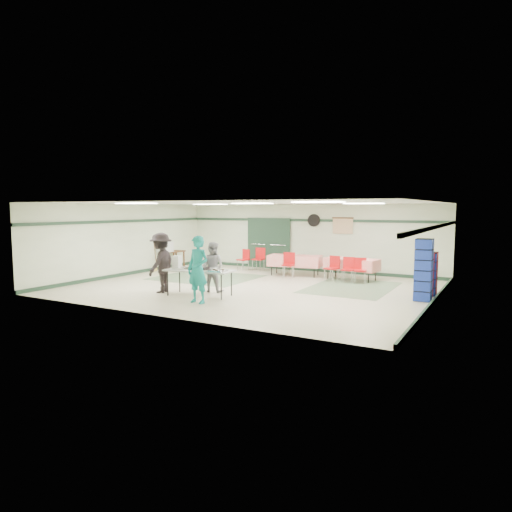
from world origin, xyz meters
The scene contains 42 objects.
floor centered at (0.00, 0.00, 0.00)m, with size 11.00×11.00×0.00m, color #BFB199.
ceiling centered at (0.00, 0.00, 2.70)m, with size 11.00×11.00×0.00m, color white.
wall_back centered at (0.00, 4.50, 1.35)m, with size 11.00×11.00×0.00m, color beige.
wall_front centered at (0.00, -4.50, 1.35)m, with size 11.00×11.00×0.00m, color beige.
wall_left centered at (-5.50, 0.00, 1.35)m, with size 9.00×9.00×0.00m, color beige.
wall_right centered at (5.50, 0.00, 1.35)m, with size 9.00×9.00×0.00m, color beige.
trim_back centered at (0.00, 4.47, 2.05)m, with size 11.00×0.06×0.10m, color #1E3727.
baseboard_back centered at (0.00, 4.47, 0.06)m, with size 11.00×0.06×0.12m, color #1E3727.
trim_left centered at (-5.47, 0.00, 2.05)m, with size 9.00×0.06×0.10m, color #1E3727.
baseboard_left centered at (-5.47, 0.00, 0.06)m, with size 9.00×0.06×0.12m, color #1E3727.
trim_right centered at (5.47, 0.00, 2.05)m, with size 9.00×0.06×0.10m, color #1E3727.
baseboard_right centered at (5.47, 0.00, 0.06)m, with size 9.00×0.06×0.12m, color #1E3727.
green_patch_a centered at (-2.50, 1.00, 0.00)m, with size 3.50×3.00×0.01m, color #62805D.
green_patch_b centered at (2.80, 1.50, 0.00)m, with size 2.50×3.50×0.01m, color #62805D.
double_door_left centered at (-2.20, 4.44, 1.05)m, with size 0.90×0.06×2.10m, color gray.
double_door_right centered at (-1.25, 4.44, 1.05)m, with size 0.90×0.06×2.10m, color gray.
door_frame centered at (-1.73, 4.42, 1.05)m, with size 2.00×0.03×2.15m, color #1E3727.
wall_fan centered at (0.30, 4.44, 2.05)m, with size 0.50×0.50×0.10m, color black.
scroll_banner centered at (1.50, 4.44, 1.85)m, with size 0.80×0.02×0.60m, color tan.
serving_table centered at (-0.64, -1.99, 0.72)m, with size 2.09×1.05×0.76m.
sheet_tray_right centered at (-0.05, -2.06, 0.77)m, with size 0.58×0.44×0.02m, color silver.
sheet_tray_mid centered at (-0.81, -1.90, 0.77)m, with size 0.53×0.40×0.02m, color silver.
sheet_tray_left centered at (-1.14, -2.07, 0.77)m, with size 0.52×0.40×0.02m, color silver.
baking_pan centered at (-0.66, -1.98, 0.80)m, with size 0.53×0.33×0.08m, color black.
foam_box_stack centered at (-1.48, -1.96, 0.94)m, with size 0.23×0.21×0.36m, color white.
volunteer_teal centered at (-0.08, -2.82, 0.90)m, with size 0.66×0.43×1.81m, color #138686.
volunteer_grey centered at (-0.67, -1.28, 0.76)m, with size 0.74×0.58×1.52m, color gray.
volunteer_dark centered at (-1.96, -2.12, 0.90)m, with size 1.17×0.67×1.81m, color black.
dining_table_a centered at (2.31, 3.05, 0.57)m, with size 1.94×1.06×0.77m.
dining_table_b centered at (0.11, 3.05, 0.57)m, with size 2.08×1.18×0.77m.
chair_a centered at (2.38, 2.48, 0.53)m, with size 0.44×0.44×0.86m.
chair_b centered at (1.83, 2.48, 0.54)m, with size 0.51×0.51×0.88m.
chair_c centered at (2.79, 2.48, 0.53)m, with size 0.50×0.50×0.86m.
chair_d centered at (0.13, 2.49, 0.56)m, with size 0.53×0.53×0.92m.
chair_loose_a centered at (-1.69, 3.54, 0.57)m, with size 0.44×0.44×0.93m.
chair_loose_b centered at (-2.27, 3.33, 0.53)m, with size 0.50×0.50×0.86m.
crate_stack_blue_a centered at (5.15, 1.33, 0.63)m, with size 0.39×0.39×1.25m, color #192B9B.
crate_stack_red centered at (5.15, 1.30, 0.64)m, with size 0.39×0.39×1.28m, color #A01015.
crate_stack_blue_b centered at (5.15, 0.40, 0.86)m, with size 0.44×0.44×1.71m, color #192B9B.
printer_table centered at (-5.15, 2.45, 0.63)m, with size 0.53×0.81×0.74m.
office_printer centered at (-5.15, 1.81, 0.96)m, with size 0.53×0.47×0.42m, color #B1B1AC.
broom centered at (-5.23, 1.31, 0.70)m, with size 0.03×0.03×1.36m, color brown.
Camera 1 is at (7.15, -12.60, 2.53)m, focal length 32.00 mm.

